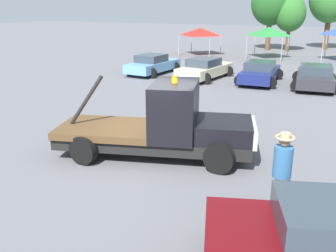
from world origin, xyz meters
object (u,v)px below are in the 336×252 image
at_px(parked_car_cream, 205,69).
at_px(canopy_tent_red, 200,32).
at_px(person_near_truck, 282,167).
at_px(parked_car_skyblue, 153,64).
at_px(parked_car_charcoal, 315,77).
at_px(tree_center, 271,3).
at_px(traffic_cone, 215,126).
at_px(canopy_tent_green, 269,31).
at_px(parked_car_navy, 260,72).
at_px(tree_left, 290,14).
at_px(tow_truck, 166,126).

distance_m(parked_car_cream, canopy_tent_red, 12.46).
bearing_deg(canopy_tent_red, person_near_truck, -64.65).
bearing_deg(parked_car_skyblue, canopy_tent_red, 8.74).
bearing_deg(parked_car_charcoal, tree_center, 13.18).
bearing_deg(traffic_cone, tree_center, 98.40).
distance_m(person_near_truck, canopy_tent_green, 27.20).
bearing_deg(parked_car_charcoal, canopy_tent_red, 38.89).
bearing_deg(canopy_tent_red, parked_car_charcoal, -44.29).
distance_m(person_near_truck, tree_center, 33.80).
height_order(canopy_tent_red, tree_center, tree_center).
relative_size(canopy_tent_red, traffic_cone, 5.73).
relative_size(person_near_truck, parked_car_cream, 0.40).
xyz_separation_m(parked_car_skyblue, parked_car_navy, (7.38, 0.07, -0.00)).
bearing_deg(tree_left, canopy_tent_green, -96.25).
xyz_separation_m(parked_car_charcoal, tree_center, (-6.56, 18.03, 4.13)).
relative_size(parked_car_charcoal, tree_left, 0.85).
xyz_separation_m(parked_car_cream, tree_left, (2.09, 18.12, 3.06)).
distance_m(parked_car_charcoal, tree_left, 18.80).
relative_size(tow_truck, parked_car_charcoal, 1.36).
bearing_deg(parked_car_cream, canopy_tent_green, 0.24).
relative_size(canopy_tent_green, traffic_cone, 5.64).
height_order(parked_car_cream, traffic_cone, parked_car_cream).
bearing_deg(parked_car_cream, traffic_cone, -149.83).
distance_m(canopy_tent_red, tree_left, 9.83).
height_order(parked_car_cream, tree_center, tree_center).
relative_size(person_near_truck, tree_left, 0.35).
relative_size(parked_car_cream, tree_center, 0.68).
height_order(tow_truck, canopy_tent_green, canopy_tent_green).
relative_size(canopy_tent_green, tree_left, 0.56).
distance_m(canopy_tent_red, tree_center, 8.81).
distance_m(parked_car_navy, parked_car_charcoal, 3.15).
xyz_separation_m(tow_truck, parked_car_skyblue, (-7.51, 12.91, -0.33)).
distance_m(tree_left, tree_center, 2.28).
relative_size(person_near_truck, traffic_cone, 3.50).
bearing_deg(parked_car_navy, tow_truck, 177.00).
height_order(parked_car_charcoal, canopy_tent_red, canopy_tent_red).
bearing_deg(parked_car_charcoal, tow_truck, 160.05).
relative_size(tree_left, tree_center, 0.78).
distance_m(person_near_truck, parked_car_cream, 16.41).
xyz_separation_m(person_near_truck, canopy_tent_green, (-6.03, 26.50, 1.20)).
xyz_separation_m(parked_car_cream, tree_center, (0.08, 18.16, 4.13)).
height_order(canopy_tent_red, canopy_tent_green, canopy_tent_green).
bearing_deg(tow_truck, person_near_truck, -43.10).
bearing_deg(tow_truck, tree_left, 75.60).
bearing_deg(tree_center, parked_car_charcoal, -70.00).
height_order(parked_car_skyblue, parked_car_charcoal, same).
bearing_deg(parked_car_charcoal, person_near_truck, 176.27).
bearing_deg(canopy_tent_red, parked_car_skyblue, -84.97).
relative_size(parked_car_cream, traffic_cone, 8.85).
height_order(person_near_truck, parked_car_skyblue, person_near_truck).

